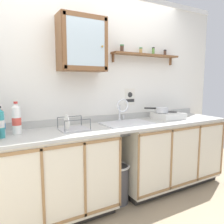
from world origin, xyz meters
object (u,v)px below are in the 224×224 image
bottle_opaque_white_5 (17,119)px  warning_sign (130,97)px  dish_rack (73,128)px  wall_cabinet (82,44)px  bottle_water_clear_4 (2,124)px  bottle_detergent_teal_0 (0,123)px  trash_bin (118,183)px  hot_plate_stove (168,116)px  sink (126,125)px  saucepan (162,110)px

bottle_opaque_white_5 → warning_sign: size_ratio=1.40×
dish_rack → wall_cabinet: 0.94m
bottle_water_clear_4 → bottle_detergent_teal_0: bearing=-97.9°
warning_sign → trash_bin: warning_sign is taller
bottle_detergent_teal_0 → wall_cabinet: wall_cabinet is taller
bottle_water_clear_4 → warning_sign: bearing=7.5°
hot_plate_stove → wall_cabinet: (-1.18, 0.15, 0.88)m
warning_sign → hot_plate_stove: bearing=-31.7°
sink → hot_plate_stove: 0.68m
hot_plate_stove → trash_bin: size_ratio=0.81×
warning_sign → trash_bin: size_ratio=0.49×
hot_plate_stove → saucepan: (-0.09, 0.03, 0.09)m
trash_bin → dish_rack: bearing=172.3°
dish_rack → wall_cabinet: wall_cabinet is taller
hot_plate_stove → saucepan: saucepan is taller
wall_cabinet → trash_bin: 1.66m
bottle_detergent_teal_0 → dish_rack: (0.68, 0.01, -0.11)m
sink → bottle_detergent_teal_0: (-1.37, -0.05, 0.15)m
bottle_opaque_white_5 → dish_rack: 0.55m
saucepan → bottle_opaque_white_5: bearing=179.3°
sink → trash_bin: sink is taller
bottle_opaque_white_5 → wall_cabinet: 1.07m
dish_rack → trash_bin: 0.88m
sink → saucepan: 0.61m
bottle_water_clear_4 → wall_cabinet: size_ratio=0.41×
bottle_opaque_white_5 → wall_cabinet: size_ratio=0.52×
saucepan → bottle_opaque_white_5: bottle_opaque_white_5 is taller
wall_cabinet → warning_sign: size_ratio=2.67×
hot_plate_stove → saucepan: size_ratio=1.36×
bottle_detergent_teal_0 → saucepan: bearing=2.1°
hot_plate_stove → warning_sign: (-0.45, 0.28, 0.26)m
wall_cabinet → sink: bearing=-16.0°
hot_plate_stove → dish_rack: bearing=-178.7°
bottle_water_clear_4 → dish_rack: bottle_water_clear_4 is taller
sink → trash_bin: 0.70m
bottle_opaque_white_5 → dish_rack: (0.53, -0.08, -0.12)m
hot_plate_stove → dish_rack: size_ratio=1.27×
bottle_water_clear_4 → wall_cabinet: (0.86, 0.09, 0.82)m
warning_sign → saucepan: bearing=-35.1°
bottle_detergent_teal_0 → wall_cabinet: bearing=12.7°
hot_plate_stove → bottle_water_clear_4: size_ratio=1.53×
saucepan → wall_cabinet: 1.35m
hot_plate_stove → wall_cabinet: size_ratio=0.62×
bottle_water_clear_4 → wall_cabinet: bearing=5.7°
bottle_detergent_teal_0 → trash_bin: bottle_detergent_teal_0 is taller
hot_plate_stove → trash_bin: bearing=-173.4°
saucepan → dish_rack: (-1.28, -0.06, -0.11)m
bottle_water_clear_4 → trash_bin: 1.43m
bottle_water_clear_4 → trash_bin: (1.18, -0.17, -0.80)m
hot_plate_stove → saucepan: bearing=163.5°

